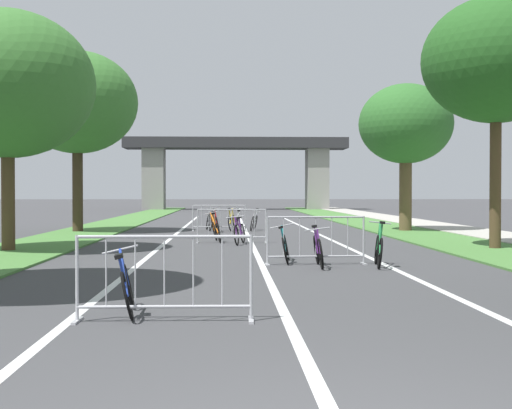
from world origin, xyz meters
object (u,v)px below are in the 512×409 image
tree_left_pine_near (77,103)px  tree_right_cypress_far (406,125)px  bicycle_orange_5 (216,230)px  bicycle_purple_10 (239,233)px  bicycle_green_4 (379,249)px  bicycle_yellow_9 (232,222)px  bicycle_silver_3 (254,222)px  crowd_barrier_nearest (164,279)px  tree_right_pine_far (496,61)px  bicycle_purple_0 (318,250)px  tree_left_oak_near (7,85)px  bicycle_black_8 (210,221)px  crowd_barrier_third (232,226)px  bicycle_red_1 (217,223)px  bicycle_blue_7 (127,287)px  crowd_barrier_fourth (219,218)px  bicycle_white_6 (237,223)px  crowd_barrier_second (316,241)px  bicycle_teal_2 (285,247)px

tree_left_pine_near → tree_right_cypress_far: 12.89m
bicycle_orange_5 → bicycle_purple_10: bicycle_orange_5 is taller
bicycle_green_4 → bicycle_yellow_9: size_ratio=0.97×
bicycle_silver_3 → crowd_barrier_nearest: bearing=94.3°
tree_right_pine_far → tree_right_cypress_far: 8.84m
bicycle_purple_0 → bicycle_orange_5: bearing=-70.7°
crowd_barrier_nearest → bicycle_purple_10: crowd_barrier_nearest is taller
tree_left_oak_near → bicycle_black_8: size_ratio=3.66×
tree_right_pine_far → crowd_barrier_third: 8.97m
bicycle_red_1 → tree_left_oak_near: bearing=56.3°
bicycle_blue_7 → bicycle_yellow_9: bearing=78.8°
tree_right_pine_far → bicycle_purple_0: size_ratio=4.08×
tree_right_cypress_far → crowd_barrier_fourth: bearing=175.2°
bicycle_silver_3 → bicycle_white_6: (-0.72, -0.77, 0.00)m
crowd_barrier_second → bicycle_purple_0: crowd_barrier_second is taller
tree_right_pine_far → crowd_barrier_fourth: size_ratio=3.14×
bicycle_teal_2 → bicycle_silver_3: 12.96m
tree_left_oak_near → tree_left_pine_near: size_ratio=0.90×
crowd_barrier_third → bicycle_purple_10: 0.62m
tree_left_pine_near → tree_left_oak_near: bearing=-89.6°
bicycle_teal_2 → bicycle_red_1: bearing=104.1°
bicycle_red_1 → bicycle_purple_10: 6.66m
bicycle_teal_2 → bicycle_black_8: size_ratio=0.95×
bicycle_white_6 → bicycle_green_4: bearing=-74.2°
crowd_barrier_fourth → bicycle_silver_3: 1.48m
tree_right_cypress_far → bicycle_orange_5: (-7.42, -5.44, -3.87)m
tree_left_oak_near → bicycle_purple_0: 9.54m
tree_right_pine_far → bicycle_purple_10: 8.71m
bicycle_yellow_9 → bicycle_teal_2: bearing=-75.0°
tree_left_oak_near → tree_right_pine_far: (13.03, 0.12, 0.74)m
bicycle_white_6 → crowd_barrier_nearest: bearing=-89.5°
crowd_barrier_nearest → crowd_barrier_fourth: same height
bicycle_blue_7 → bicycle_yellow_9: size_ratio=0.95×
tree_left_oak_near → crowd_barrier_third: size_ratio=2.91×
crowd_barrier_second → bicycle_blue_7: 6.83m
tree_right_cypress_far → bicycle_purple_0: (-5.16, -12.95, -3.88)m
tree_right_pine_far → bicycle_purple_0: tree_right_pine_far is taller
bicycle_silver_3 → bicycle_black_8: bicycle_black_8 is taller
crowd_barrier_second → bicycle_yellow_9: 13.63m
crowd_barrier_third → bicycle_black_8: bearing=96.9°
crowd_barrier_third → bicycle_yellow_9: (0.05, 6.96, -0.16)m
crowd_barrier_second → bicycle_yellow_9: size_ratio=1.30×
crowd_barrier_nearest → bicycle_silver_3: bearing=84.7°
crowd_barrier_third → bicycle_silver_3: size_ratio=1.32×
tree_left_oak_near → bicycle_purple_10: 7.71m
tree_right_cypress_far → bicycle_green_4: bearing=-106.7°
bicycle_silver_3 → bicycle_purple_10: bearing=94.0°
crowd_barrier_second → bicycle_green_4: (1.27, -0.45, -0.15)m
bicycle_silver_3 → bicycle_black_8: (-1.81, 0.15, 0.03)m
crowd_barrier_third → bicycle_red_1: (-0.54, 6.06, -0.16)m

